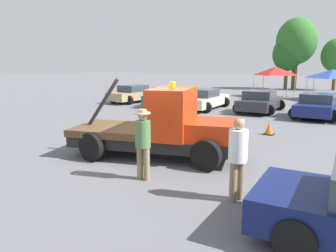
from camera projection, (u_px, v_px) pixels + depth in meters
ground_plane at (155, 156)px, 10.61m from camera, size 160.00×160.00×0.00m
tow_truck at (165, 128)px, 10.35m from camera, size 5.73×3.50×2.51m
person_near_truck at (238, 154)px, 6.98m from camera, size 0.40×0.40×1.82m
person_at_hood at (143, 139)px, 8.30m from camera, size 0.41×0.41×1.83m
parked_car_tan at (135, 94)px, 25.61m from camera, size 2.59×4.88×1.34m
parked_car_teal at (169, 97)px, 23.29m from camera, size 2.66×4.61×1.34m
parked_car_cream at (204, 99)px, 21.62m from camera, size 2.65×5.00×1.34m
parked_car_charcoal at (260, 102)px, 20.26m from camera, size 2.58×4.28×1.34m
parked_car_navy at (318, 106)px, 18.34m from camera, size 2.47×4.64×1.34m
canopy_tent_red at (275, 71)px, 29.45m from camera, size 2.98×2.98×2.71m
canopy_tent_blue at (333, 74)px, 26.59m from camera, size 3.28×3.28×2.52m
tree_left at (336, 56)px, 36.47m from camera, size 3.23×3.23×5.76m
tree_center at (287, 54)px, 38.11m from camera, size 3.38×3.38×6.04m
tree_right at (297, 41)px, 37.78m from camera, size 4.60×4.60×8.21m
traffic_cone at (269, 129)px, 13.82m from camera, size 0.40×0.40×0.55m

